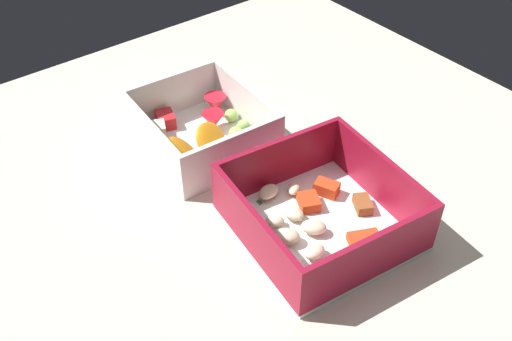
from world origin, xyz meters
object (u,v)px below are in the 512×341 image
Objects in this scene: fruit_bowl at (202,130)px; candy_bar at (351,152)px; pasta_container at (319,216)px; paper_cup_liner at (186,87)px.

candy_bar is at bearing 44.97° from fruit_bowl.
pasta_container is at bearing -60.04° from candy_bar.
candy_bar is 26.03cm from paper_cup_liner.
candy_bar is at bearing 127.13° from pasta_container.
fruit_bowl reaches higher than paper_cup_liner.
pasta_container is 2.72× the size of candy_bar.
fruit_bowl is at bearing -135.03° from candy_bar.
paper_cup_liner is at bearing 156.91° from fruit_bowl.
paper_cup_liner is (-11.42, 4.87, -1.39)cm from fruit_bowl.
pasta_container reaches higher than paper_cup_liner.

